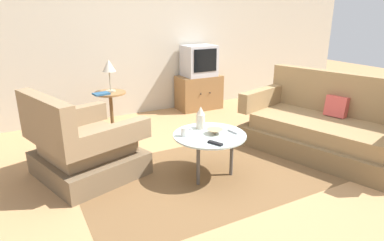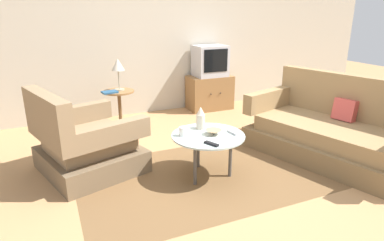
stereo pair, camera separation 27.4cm
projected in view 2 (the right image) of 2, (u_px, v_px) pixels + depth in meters
The scene contains 16 objects.
ground_plane at pixel (215, 170), 3.68m from camera, with size 16.00×16.00×0.00m, color #AD7F51.
back_wall at pixel (146, 31), 5.41m from camera, with size 9.00×0.12×2.70m, color #BCB29E.
area_rug at pixel (208, 175), 3.56m from camera, with size 2.67×1.64×0.00m, color brown.
armchair at pixel (84, 145), 3.57m from camera, with size 1.18×1.21×0.92m.
couch at pixel (332, 132), 3.94m from camera, with size 1.44×2.06×0.94m.
coffee_table at pixel (208, 139), 3.43m from camera, with size 0.76×0.76×0.46m.
side_table at pixel (119, 101), 4.89m from camera, with size 0.44×0.44×0.56m.
tv_stand at pixel (210, 93), 5.86m from camera, with size 0.76×0.45×0.59m.
television at pixel (210, 61), 5.69m from camera, with size 0.54×0.43×0.52m.
table_lamp at pixel (118, 66), 4.76m from camera, with size 0.19×0.19×0.46m.
vase at pixel (201, 118), 3.55m from camera, with size 0.10×0.10×0.24m.
mug at pixel (183, 131), 3.38m from camera, with size 0.13×0.08×0.09m.
bowl at pixel (213, 132), 3.41m from camera, with size 0.17×0.17×0.05m.
tv_remote_dark at pixel (211, 144), 3.16m from camera, with size 0.10×0.16×0.02m.
tv_remote_silver at pixel (233, 132), 3.45m from camera, with size 0.07×0.15×0.02m.
book at pixel (110, 92), 4.71m from camera, with size 0.23×0.19×0.02m.
Camera 2 is at (-1.57, -2.93, 1.68)m, focal length 31.25 mm.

